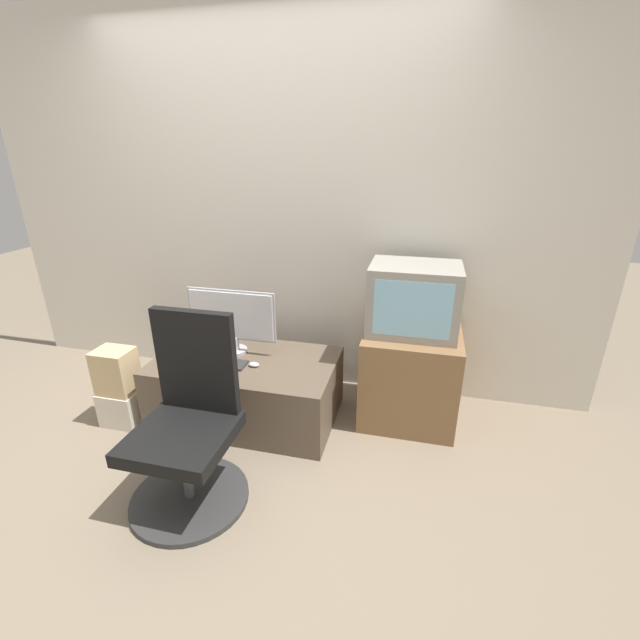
# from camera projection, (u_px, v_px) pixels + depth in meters

# --- Properties ---
(ground_plane) EXTENTS (12.00, 12.00, 0.00)m
(ground_plane) POSITION_uv_depth(u_px,v_px,m) (208.00, 492.00, 2.26)
(ground_plane) COLOR #7F705B
(wall_back) EXTENTS (4.40, 0.05, 2.60)m
(wall_back) POSITION_uv_depth(u_px,v_px,m) (280.00, 208.00, 2.97)
(wall_back) COLOR silver
(wall_back) RESTS_ON ground_plane
(desk) EXTENTS (1.17, 0.68, 0.42)m
(desk) POSITION_uv_depth(u_px,v_px,m) (247.00, 388.00, 2.84)
(desk) COLOR brown
(desk) RESTS_ON ground_plane
(side_stand) EXTENTS (0.60, 0.59, 0.61)m
(side_stand) POSITION_uv_depth(u_px,v_px,m) (410.00, 374.00, 2.81)
(side_stand) COLOR olive
(side_stand) RESTS_ON ground_plane
(main_monitor) EXTENTS (0.60, 0.17, 0.43)m
(main_monitor) POSITION_uv_depth(u_px,v_px,m) (232.00, 319.00, 2.78)
(main_monitor) COLOR #B2B2B7
(main_monitor) RESTS_ON desk
(keyboard) EXTENTS (0.37, 0.13, 0.01)m
(keyboard) POSITION_uv_depth(u_px,v_px,m) (218.00, 363.00, 2.71)
(keyboard) COLOR #2D2D2D
(keyboard) RESTS_ON desk
(mouse) EXTENTS (0.07, 0.04, 0.03)m
(mouse) POSITION_uv_depth(u_px,v_px,m) (254.00, 365.00, 2.67)
(mouse) COLOR silver
(mouse) RESTS_ON desk
(crt_tv) EXTENTS (0.54, 0.40, 0.43)m
(crt_tv) POSITION_uv_depth(u_px,v_px,m) (414.00, 299.00, 2.62)
(crt_tv) COLOR gray
(crt_tv) RESTS_ON side_stand
(office_chair) EXTENTS (0.60, 0.60, 0.97)m
(office_chair) POSITION_uv_depth(u_px,v_px,m) (189.00, 432.00, 2.13)
(office_chair) COLOR #333333
(office_chair) RESTS_ON ground_plane
(cardboard_box_lower) EXTENTS (0.25, 0.20, 0.23)m
(cardboard_box_lower) POSITION_uv_depth(u_px,v_px,m) (123.00, 406.00, 2.80)
(cardboard_box_lower) COLOR beige
(cardboard_box_lower) RESTS_ON ground_plane
(cardboard_box_upper) EXTENTS (0.23, 0.19, 0.29)m
(cardboard_box_upper) POSITION_uv_depth(u_px,v_px,m) (116.00, 371.00, 2.71)
(cardboard_box_upper) COLOR #D1B27F
(cardboard_box_upper) RESTS_ON cardboard_box_lower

